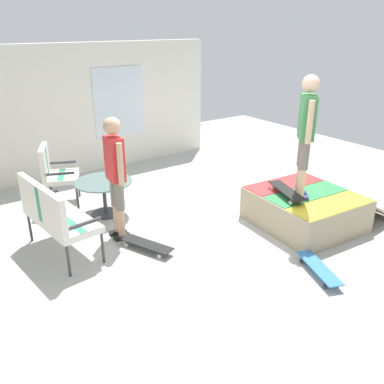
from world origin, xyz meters
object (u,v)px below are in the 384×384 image
patio_table (104,191)px  skateboard_spare (319,268)px  skateboard_on_ramp (286,191)px  patio_bench (53,212)px  patio_chair_near_house (54,170)px  skateboard_by_bench (146,244)px  skate_ramp (306,208)px  person_watching (115,170)px  person_skater (306,129)px

patio_table → skateboard_spare: 3.41m
skateboard_spare → skateboard_on_ramp: bearing=-27.1°
patio_bench → skateboard_on_ramp: 3.25m
patio_chair_near_house → skateboard_by_bench: bearing=-167.8°
patio_bench → skateboard_by_bench: patio_bench is taller
skate_ramp → patio_chair_near_house: (2.93, 2.85, 0.36)m
skateboard_spare → patio_bench: bearing=46.6°
skateboard_on_ramp → patio_chair_near_house: bearing=41.3°
patio_chair_near_house → skateboard_spare: size_ratio=1.25×
patio_bench → skateboard_spare: patio_bench is taller
patio_chair_near_house → skateboard_by_bench: patio_chair_near_house is taller
person_watching → skateboard_spare: bearing=-145.8°
patio_table → skateboard_by_bench: 1.39m
skate_ramp → skateboard_on_ramp: skateboard_on_ramp is taller
person_watching → skateboard_on_ramp: (-1.18, -2.12, -0.42)m
patio_table → skateboard_on_ramp: bearing=-135.0°
person_watching → person_skater: (-1.30, -2.26, 0.51)m
skate_ramp → skateboard_spare: 1.38m
skate_ramp → person_skater: bearing=95.6°
skate_ramp → skateboard_spare: skate_ramp is taller
patio_table → person_skater: person_skater is taller
patio_bench → skateboard_on_ramp: size_ratio=1.59×
patio_table → skateboard_by_bench: bearing=179.1°
skate_ramp → patio_bench: (1.31, 3.38, 0.36)m
patio_table → person_skater: (-2.10, -2.12, 1.12)m
skate_ramp → skateboard_spare: bearing=137.3°
patio_chair_near_house → person_watching: person_watching is taller
patio_chair_near_house → skateboard_by_bench: 2.32m
patio_table → skateboard_spare: patio_table is taller
skateboard_on_ramp → person_watching: bearing=60.9°
patio_chair_near_house → skateboard_spare: bearing=-154.0°
skate_ramp → skateboard_spare: size_ratio=2.58×
patio_bench → skateboard_by_bench: 1.28m
person_watching → skate_ramp: bearing=-117.2°
skate_ramp → person_skater: person_skater is taller
patio_bench → person_watching: 0.98m
patio_bench → patio_chair_near_house: bearing=-18.3°
person_watching → person_skater: bearing=-120.0°
skate_ramp → person_watching: (1.28, 2.49, 0.76)m
patio_chair_near_house → patio_bench: bearing=161.7°
person_skater → skateboard_spare: bearing=144.5°
skateboard_by_bench → skateboard_spare: bearing=-140.3°
skate_ramp → patio_bench: patio_bench is taller
skateboard_on_ramp → patio_bench: bearing=68.1°
patio_chair_near_house → skateboard_by_bench: size_ratio=1.25×
patio_bench → skateboard_by_bench: (-0.59, -1.01, -0.53)m
skate_ramp → skateboard_on_ramp: 0.51m
skateboard_by_bench → skateboard_spare: size_ratio=1.00×
skate_ramp → skateboard_by_bench: bearing=73.0°
patio_table → person_watching: bearing=170.2°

